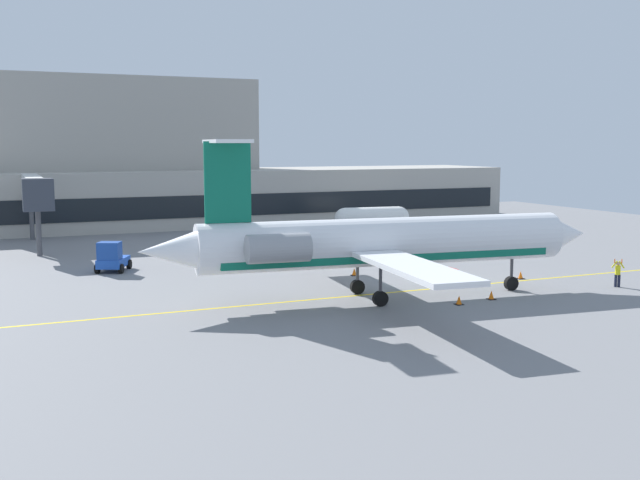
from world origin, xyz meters
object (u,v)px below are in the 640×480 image
(fuel_tank, at_px, (372,217))
(baggage_tug, at_px, (112,258))
(pushback_tractor, at_px, (347,241))
(marshaller, at_px, (618,273))
(regional_jet, at_px, (378,242))

(fuel_tank, bearing_deg, baggage_tug, -152.19)
(baggage_tug, height_order, pushback_tractor, baggage_tug)
(baggage_tug, height_order, marshaller, baggage_tug)
(regional_jet, bearing_deg, pushback_tractor, 69.40)
(baggage_tug, bearing_deg, regional_jet, -51.35)
(fuel_tank, distance_m, marshaller, 35.32)
(regional_jet, height_order, fuel_tank, regional_jet)
(pushback_tractor, distance_m, fuel_tank, 16.15)
(pushback_tractor, bearing_deg, fuel_tank, 54.54)
(regional_jet, relative_size, fuel_tank, 3.38)
(baggage_tug, xyz_separation_m, fuel_tank, (29.94, 15.79, 0.43))
(marshaller, bearing_deg, pushback_tractor, 112.34)
(pushback_tractor, bearing_deg, regional_jet, -110.60)
(regional_jet, height_order, pushback_tractor, regional_jet)
(baggage_tug, bearing_deg, marshaller, -33.34)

